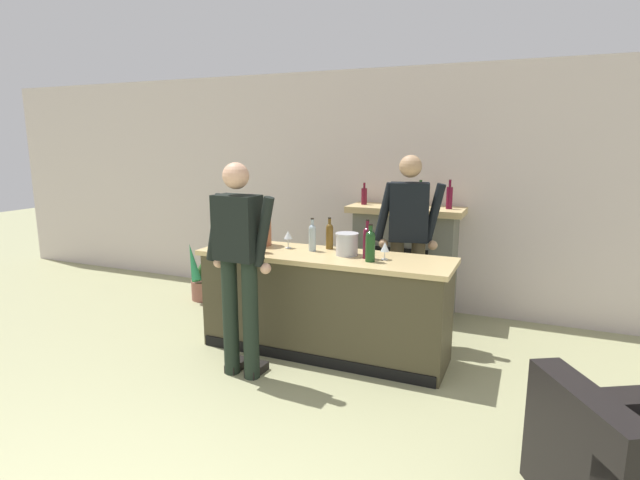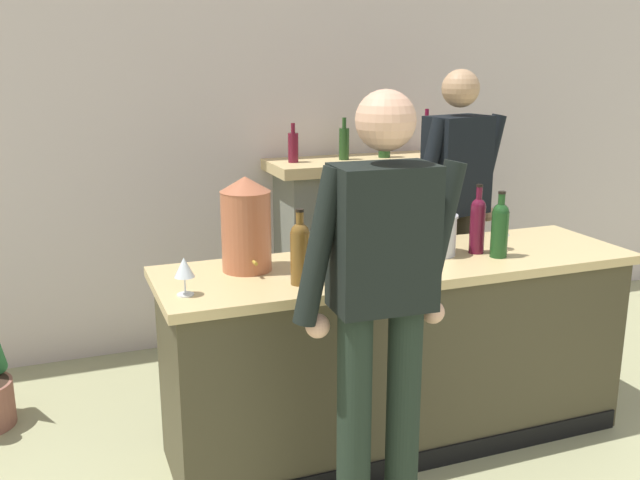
{
  "view_description": "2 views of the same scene",
  "coord_description": "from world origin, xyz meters",
  "px_view_note": "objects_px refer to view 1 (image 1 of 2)",
  "views": [
    {
      "loc": [
        1.55,
        -1.13,
        1.94
      ],
      "look_at": [
        -0.24,
        3.04,
        1.04
      ],
      "focal_mm": 28.0,
      "sensor_mm": 36.0,
      "label": 1
    },
    {
      "loc": [
        -1.68,
        0.01,
        1.89
      ],
      "look_at": [
        -0.37,
        3.42,
        0.94
      ],
      "focal_mm": 40.0,
      "sensor_mm": 36.0,
      "label": 2
    }
  ],
  "objects_px": {
    "wine_bottle_burgundy_dark": "(370,245)",
    "wine_glass_front_left": "(385,247)",
    "ice_bucket_steel": "(347,244)",
    "wine_bottle_cabernet_heavy": "(259,236)",
    "copper_dispenser": "(260,223)",
    "wine_glass_mid_counter": "(217,236)",
    "armchair_black": "(622,475)",
    "wine_bottle_rose_blush": "(367,241)",
    "person_customer": "(239,261)",
    "person_bartender": "(408,240)",
    "wine_bottle_chardonnay_pale": "(330,235)",
    "potted_plant_corner": "(204,280)",
    "fireplace_stone": "(405,259)",
    "wine_glass_front_right": "(288,235)",
    "wine_bottle_riesling_slim": "(312,236)"
  },
  "relations": [
    {
      "from": "person_bartender",
      "to": "fireplace_stone",
      "type": "bearing_deg",
      "value": 105.15
    },
    {
      "from": "person_customer",
      "to": "wine_bottle_chardonnay_pale",
      "type": "height_order",
      "value": "person_customer"
    },
    {
      "from": "person_customer",
      "to": "person_bartender",
      "type": "height_order",
      "value": "person_bartender"
    },
    {
      "from": "wine_bottle_riesling_slim",
      "to": "wine_bottle_burgundy_dark",
      "type": "xyz_separation_m",
      "value": [
        0.62,
        -0.18,
        0.01
      ]
    },
    {
      "from": "wine_bottle_cabernet_heavy",
      "to": "wine_bottle_chardonnay_pale",
      "type": "bearing_deg",
      "value": 36.2
    },
    {
      "from": "wine_glass_front_right",
      "to": "wine_bottle_burgundy_dark",
      "type": "bearing_deg",
      "value": -13.1
    },
    {
      "from": "copper_dispenser",
      "to": "wine_bottle_riesling_slim",
      "type": "relative_size",
      "value": 1.4
    },
    {
      "from": "copper_dispenser",
      "to": "wine_glass_mid_counter",
      "type": "relative_size",
      "value": 2.69
    },
    {
      "from": "person_customer",
      "to": "wine_bottle_rose_blush",
      "type": "bearing_deg",
      "value": 39.06
    },
    {
      "from": "person_customer",
      "to": "wine_glass_front_left",
      "type": "bearing_deg",
      "value": 34.98
    },
    {
      "from": "person_bartender",
      "to": "wine_glass_front_right",
      "type": "relative_size",
      "value": 10.82
    },
    {
      "from": "wine_bottle_burgundy_dark",
      "to": "wine_bottle_cabernet_heavy",
      "type": "distance_m",
      "value": 1.04
    },
    {
      "from": "person_customer",
      "to": "wine_glass_mid_counter",
      "type": "height_order",
      "value": "person_customer"
    },
    {
      "from": "person_customer",
      "to": "wine_bottle_burgundy_dark",
      "type": "bearing_deg",
      "value": 33.0
    },
    {
      "from": "copper_dispenser",
      "to": "wine_bottle_rose_blush",
      "type": "xyz_separation_m",
      "value": [
        1.14,
        -0.12,
        -0.06
      ]
    },
    {
      "from": "ice_bucket_steel",
      "to": "wine_bottle_riesling_slim",
      "type": "bearing_deg",
      "value": 174.02
    },
    {
      "from": "potted_plant_corner",
      "to": "person_customer",
      "type": "relative_size",
      "value": 0.41
    },
    {
      "from": "wine_bottle_burgundy_dark",
      "to": "ice_bucket_steel",
      "type": "bearing_deg",
      "value": 150.75
    },
    {
      "from": "potted_plant_corner",
      "to": "wine_glass_front_right",
      "type": "distance_m",
      "value": 1.94
    },
    {
      "from": "wine_bottle_rose_blush",
      "to": "wine_glass_mid_counter",
      "type": "relative_size",
      "value": 2.14
    },
    {
      "from": "wine_bottle_cabernet_heavy",
      "to": "wine_glass_mid_counter",
      "type": "relative_size",
      "value": 2.04
    },
    {
      "from": "potted_plant_corner",
      "to": "wine_bottle_cabernet_heavy",
      "type": "bearing_deg",
      "value": -36.38
    },
    {
      "from": "armchair_black",
      "to": "ice_bucket_steel",
      "type": "bearing_deg",
      "value": 146.0
    },
    {
      "from": "person_bartender",
      "to": "wine_bottle_riesling_slim",
      "type": "relative_size",
      "value": 5.89
    },
    {
      "from": "fireplace_stone",
      "to": "wine_glass_mid_counter",
      "type": "xyz_separation_m",
      "value": [
        -1.47,
        -1.51,
        0.43
      ]
    },
    {
      "from": "wine_glass_mid_counter",
      "to": "wine_glass_front_right",
      "type": "bearing_deg",
      "value": 19.73
    },
    {
      "from": "armchair_black",
      "to": "wine_glass_mid_counter",
      "type": "distance_m",
      "value": 3.59
    },
    {
      "from": "wine_bottle_chardonnay_pale",
      "to": "wine_glass_mid_counter",
      "type": "xyz_separation_m",
      "value": [
        -1.02,
        -0.36,
        -0.02
      ]
    },
    {
      "from": "fireplace_stone",
      "to": "wine_glass_front_right",
      "type": "height_order",
      "value": "fireplace_stone"
    },
    {
      "from": "armchair_black",
      "to": "wine_bottle_burgundy_dark",
      "type": "distance_m",
      "value": 2.3
    },
    {
      "from": "wine_bottle_burgundy_dark",
      "to": "wine_glass_front_left",
      "type": "bearing_deg",
      "value": 49.84
    },
    {
      "from": "wine_bottle_chardonnay_pale",
      "to": "wine_bottle_cabernet_heavy",
      "type": "bearing_deg",
      "value": -143.8
    },
    {
      "from": "wine_bottle_cabernet_heavy",
      "to": "wine_glass_front_right",
      "type": "distance_m",
      "value": 0.31
    },
    {
      "from": "ice_bucket_steel",
      "to": "wine_glass_front_left",
      "type": "relative_size",
      "value": 1.35
    },
    {
      "from": "potted_plant_corner",
      "to": "person_bartender",
      "type": "xyz_separation_m",
      "value": [
        2.62,
        -0.32,
        0.76
      ]
    },
    {
      "from": "wine_bottle_burgundy_dark",
      "to": "wine_bottle_rose_blush",
      "type": "relative_size",
      "value": 0.94
    },
    {
      "from": "copper_dispenser",
      "to": "wine_glass_front_left",
      "type": "xyz_separation_m",
      "value": [
        1.29,
        -0.11,
        -0.11
      ]
    },
    {
      "from": "fireplace_stone",
      "to": "ice_bucket_steel",
      "type": "relative_size",
      "value": 7.4
    },
    {
      "from": "ice_bucket_steel",
      "to": "wine_bottle_cabernet_heavy",
      "type": "distance_m",
      "value": 0.8
    },
    {
      "from": "fireplace_stone",
      "to": "potted_plant_corner",
      "type": "xyz_separation_m",
      "value": [
        -2.4,
        -0.5,
        -0.38
      ]
    },
    {
      "from": "person_customer",
      "to": "armchair_black",
      "type": "bearing_deg",
      "value": -13.08
    },
    {
      "from": "fireplace_stone",
      "to": "wine_bottle_burgundy_dark",
      "type": "distance_m",
      "value": 1.55
    },
    {
      "from": "ice_bucket_steel",
      "to": "wine_bottle_burgundy_dark",
      "type": "distance_m",
      "value": 0.31
    },
    {
      "from": "wine_bottle_riesling_slim",
      "to": "wine_glass_mid_counter",
      "type": "relative_size",
      "value": 1.92
    },
    {
      "from": "potted_plant_corner",
      "to": "person_customer",
      "type": "distance_m",
      "value": 2.33
    },
    {
      "from": "copper_dispenser",
      "to": "wine_bottle_riesling_slim",
      "type": "height_order",
      "value": "copper_dispenser"
    },
    {
      "from": "potted_plant_corner",
      "to": "copper_dispenser",
      "type": "relative_size",
      "value": 1.68
    },
    {
      "from": "person_customer",
      "to": "wine_bottle_chardonnay_pale",
      "type": "xyz_separation_m",
      "value": [
        0.41,
        0.93,
        0.08
      ]
    },
    {
      "from": "wine_bottle_cabernet_heavy",
      "to": "wine_glass_front_left",
      "type": "height_order",
      "value": "wine_bottle_cabernet_heavy"
    },
    {
      "from": "potted_plant_corner",
      "to": "wine_bottle_chardonnay_pale",
      "type": "xyz_separation_m",
      "value": [
        1.95,
        -0.65,
        0.83
      ]
    }
  ]
}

